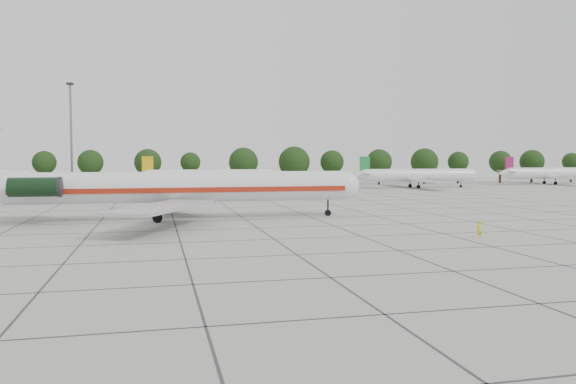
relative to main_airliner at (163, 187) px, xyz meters
name	(u,v)px	position (x,y,z in m)	size (l,w,h in m)	color
ground	(258,228)	(9.10, -9.99, -3.76)	(260.00, 260.00, 0.00)	#A5A69F
apron_joints	(237,214)	(9.10, 5.01, -3.75)	(170.00, 170.00, 0.02)	#383838
main_airliner	(163,187)	(0.00, 0.00, 0.00)	(45.37, 35.66, 10.63)	silver
ground_crew	(479,229)	(26.86, -21.27, -2.97)	(0.57, 0.38, 1.57)	yellow
bg_airliner_c	(209,177)	(10.79, 60.19, -0.85)	(28.24, 27.20, 7.40)	silver
bg_airliner_d	(417,176)	(59.36, 56.43, -0.85)	(28.24, 27.20, 7.40)	silver
bg_airliner_e	(553,173)	(102.95, 64.82, -0.85)	(28.24, 27.20, 7.40)	silver
tree_line	(148,162)	(-2.58, 75.01, 2.22)	(249.86, 8.44, 10.22)	#332114
floodlight_mast	(71,129)	(-20.90, 82.01, 10.53)	(1.60, 1.60, 25.45)	slate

